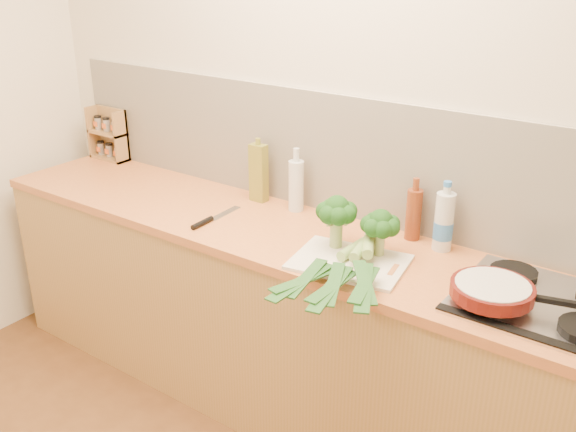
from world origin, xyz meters
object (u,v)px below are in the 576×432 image
object	(u,v)px
chopping_board	(349,262)
chefs_knife	(208,220)
spice_rack	(110,137)
skillet	(493,290)
gas_hob	(546,303)

from	to	relation	value
chopping_board	chefs_knife	size ratio (longest dim) A/B	1.33
chopping_board	spice_rack	world-z (taller)	spice_rack
skillet	spice_rack	xyz separation A→B (m)	(-2.32, 0.35, 0.06)
chefs_knife	chopping_board	bearing A→B (deg)	-0.73
gas_hob	skillet	bearing A→B (deg)	-144.53
chefs_knife	skillet	world-z (taller)	skillet
chopping_board	spice_rack	size ratio (longest dim) A/B	1.46
chopping_board	gas_hob	bearing A→B (deg)	-0.57
skillet	spice_rack	world-z (taller)	spice_rack
gas_hob	skillet	world-z (taller)	skillet
chopping_board	skillet	world-z (taller)	skillet
skillet	chefs_knife	bearing A→B (deg)	166.42
chefs_knife	spice_rack	xyz separation A→B (m)	(-1.07, 0.37, 0.12)
gas_hob	chefs_knife	world-z (taller)	gas_hob
gas_hob	skillet	xyz separation A→B (m)	(-0.15, -0.11, 0.05)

